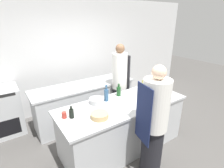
{
  "coord_description": "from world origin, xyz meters",
  "views": [
    {
      "loc": [
        -1.71,
        -2.17,
        2.33
      ],
      "look_at": [
        0.0,
        0.35,
        1.17
      ],
      "focal_mm": 28.0,
      "sensor_mm": 36.0,
      "label": 1
    }
  ],
  "objects": [
    {
      "name": "ground_plane",
      "position": [
        0.0,
        0.0,
        0.0
      ],
      "size": [
        16.0,
        16.0,
        0.0
      ],
      "primitive_type": "plane",
      "color": "#4C4947"
    },
    {
      "name": "bottle_cooking_oil",
      "position": [
        -0.93,
        0.06,
        0.99
      ],
      "size": [
        0.07,
        0.07,
        0.19
      ],
      "color": "black",
      "rests_on": "prep_counter"
    },
    {
      "name": "bottle_olive_oil",
      "position": [
        0.52,
        0.08,
        1.03
      ],
      "size": [
        0.06,
        0.06,
        0.3
      ],
      "color": "#B2A84C",
      "rests_on": "prep_counter"
    },
    {
      "name": "bottle_wine",
      "position": [
        0.12,
        0.3,
        1.01
      ],
      "size": [
        0.08,
        0.08,
        0.24
      ],
      "color": "#19471E",
      "rests_on": "prep_counter"
    },
    {
      "name": "chef_at_stove",
      "position": [
        0.49,
        0.77,
        0.92
      ],
      "size": [
        0.37,
        0.36,
        1.82
      ],
      "rotation": [
        0.0,
        0.0,
        -1.29
      ],
      "color": "black",
      "rests_on": "ground_plane"
    },
    {
      "name": "wall_back",
      "position": [
        0.0,
        2.13,
        1.4
      ],
      "size": [
        8.0,
        0.06,
        2.8
      ],
      "color": "silver",
      "rests_on": "ground_plane"
    },
    {
      "name": "cup",
      "position": [
        -1.03,
        0.11,
        0.97
      ],
      "size": [
        0.07,
        0.07,
        0.1
      ],
      "color": "#B2382D",
      "rests_on": "prep_counter"
    },
    {
      "name": "chef_at_prep_near",
      "position": [
        0.01,
        -0.72,
        0.88
      ],
      "size": [
        0.42,
        0.41,
        1.76
      ],
      "rotation": [
        0.0,
        0.0,
        1.37
      ],
      "color": "black",
      "rests_on": "ground_plane"
    },
    {
      "name": "cutting_board",
      "position": [
        0.77,
        -0.15,
        0.92
      ],
      "size": [
        0.38,
        0.22,
        0.01
      ],
      "color": "tan",
      "rests_on": "prep_counter"
    },
    {
      "name": "bowl_mixing_large",
      "position": [
        -0.58,
        -0.18,
        0.96
      ],
      "size": [
        0.27,
        0.27,
        0.08
      ],
      "color": "tan",
      "rests_on": "prep_counter"
    },
    {
      "name": "bottle_sauce",
      "position": [
        -0.19,
        0.25,
        1.04
      ],
      "size": [
        0.08,
        0.08,
        0.3
      ],
      "color": "#2D5175",
      "rests_on": "prep_counter"
    },
    {
      "name": "bowl_ceramic_blue",
      "position": [
        -0.38,
        0.27,
        0.96
      ],
      "size": [
        0.26,
        0.26,
        0.09
      ],
      "color": "#B7BABC",
      "rests_on": "prep_counter"
    },
    {
      "name": "pass_counter",
      "position": [
        -0.18,
        1.21,
        0.46
      ],
      "size": [
        2.33,
        0.68,
        0.92
      ],
      "color": "#B7BABC",
      "rests_on": "ground_plane"
    },
    {
      "name": "bowl_prep_small",
      "position": [
        0.93,
        0.14,
        0.95
      ],
      "size": [
        0.18,
        0.18,
        0.07
      ],
      "color": "#B7BABC",
      "rests_on": "prep_counter"
    },
    {
      "name": "bottle_vinegar",
      "position": [
        0.5,
        -0.27,
        1.02
      ],
      "size": [
        0.09,
        0.09,
        0.26
      ],
      "color": "#5B2319",
      "rests_on": "prep_counter"
    },
    {
      "name": "prep_counter",
      "position": [
        0.0,
        0.0,
        0.46
      ],
      "size": [
        2.34,
        0.91,
        0.92
      ],
      "color": "#B7BABC",
      "rests_on": "ground_plane"
    }
  ]
}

